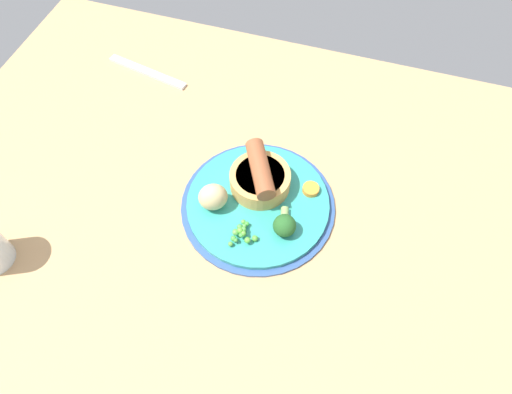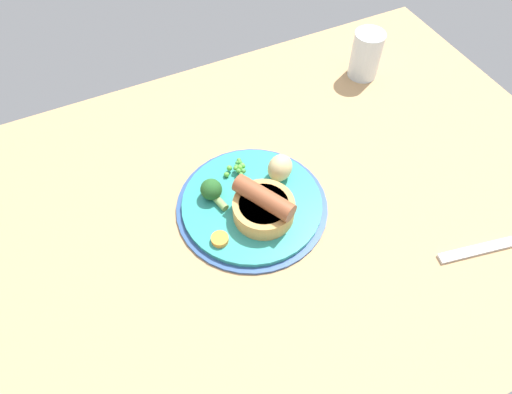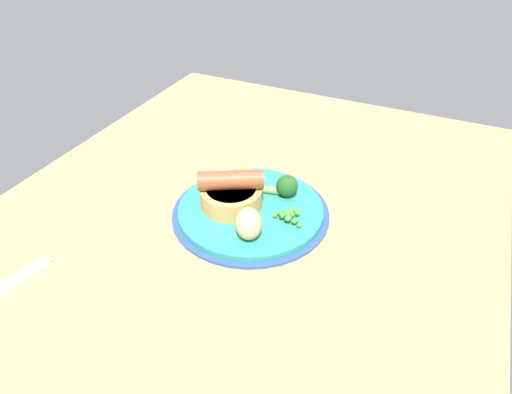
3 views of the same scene
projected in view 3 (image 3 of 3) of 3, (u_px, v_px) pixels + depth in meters
dining_table at (229, 238)px, 71.79cm from camera, size 110.00×80.00×3.00cm
dinner_plate at (251, 211)px, 73.95cm from camera, size 25.47×25.47×1.40cm
sausage_pudding at (231, 192)px, 72.68cm from camera, size 9.98×10.53×6.22cm
pea_pile at (289, 215)px, 70.19cm from camera, size 4.14×5.04×1.87cm
broccoli_floret_far at (286, 186)px, 75.18cm from camera, size 3.63×5.72×3.63cm
potato_chunk_0 at (249, 224)px, 66.23cm from camera, size 6.00×5.72×4.90cm
carrot_slice_1 at (246, 174)px, 80.40cm from camera, size 3.69×3.69×0.95cm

